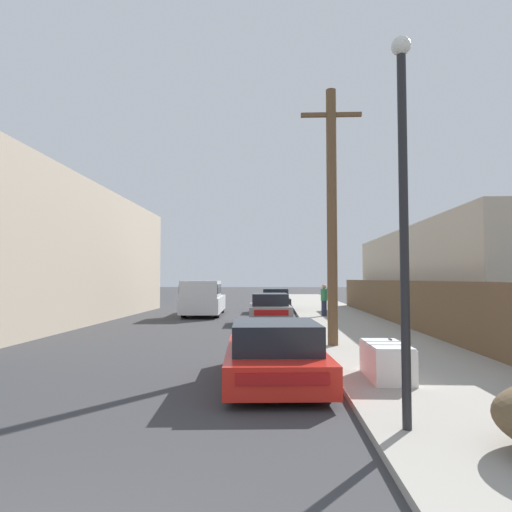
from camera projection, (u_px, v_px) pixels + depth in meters
name	position (u px, v px, depth m)	size (l,w,h in m)	color
sidewalk_curb	(334.00, 314.00, 25.53)	(4.20, 63.00, 0.12)	#9E998E
discarded_fridge	(386.00, 361.00, 8.84)	(0.76, 1.57, 0.71)	white
parked_sports_car_red	(274.00, 354.00, 9.02)	(2.14, 4.35, 1.22)	red
car_parked_mid	(270.00, 309.00, 21.52)	(2.09, 4.27, 1.36)	gray
car_parked_far	(275.00, 301.00, 28.47)	(1.86, 4.56, 1.44)	black
pickup_truck	(203.00, 298.00, 25.09)	(2.31, 5.94, 1.94)	silver
utility_pole	(332.00, 212.00, 13.43)	(1.80, 0.30, 7.57)	brown
street_lamp	(403.00, 200.00, 5.99)	(0.26, 0.26, 5.18)	#232326
wooden_fence	(411.00, 305.00, 17.64)	(0.08, 31.38, 1.86)	brown
building_left_block	(38.00, 255.00, 22.26)	(7.00, 19.96, 6.40)	tan
building_right_house	(460.00, 275.00, 22.72)	(6.00, 18.84, 4.51)	beige
pedestrian	(324.00, 300.00, 23.67)	(0.34, 0.34, 1.64)	#282D42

